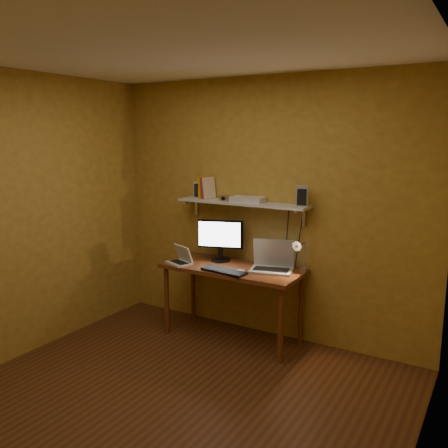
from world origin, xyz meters
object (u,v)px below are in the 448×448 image
Objects in this scene: router at (248,199)px; shelf_camera at (224,198)px; speaker_left at (200,190)px; wall_shelf at (242,203)px; keyboard at (224,271)px; mouse at (240,271)px; laptop at (272,262)px; monitor at (221,238)px; speaker_right at (302,196)px; desk at (232,275)px; netbook at (181,259)px; desk_lamp at (300,252)px.

shelf_camera is at bearing -160.85° from router.
speaker_left reaches higher than shelf_camera.
keyboard is (0.03, -0.41, -0.60)m from wall_shelf.
laptop is at bearing 28.65° from mouse.
wall_shelf reaches higher than monitor.
laptop reaches higher than keyboard.
mouse is 0.91m from speaker_right.
desk is 0.24m from mouse.
shelf_camera reaches higher than desk.
router is (0.06, 0.00, 0.04)m from wall_shelf.
desk is at bearing 40.91° from netbook.
laptop is at bearing -14.22° from wall_shelf.
speaker_right is at bearing -2.06° from router.
speaker_right reaches higher than desk.
speaker_left is at bearing 166.67° from shelf_camera.
desk is 0.77m from router.
desk_lamp is (0.27, 0.03, 0.13)m from laptop.
monitor reaches higher than keyboard.
speaker_left is at bearing 158.90° from speaker_right.
monitor is 2.57× the size of speaker_left.
router is (0.06, 0.20, 0.74)m from desk.
speaker_right is at bearing -8.78° from speaker_left.
shelf_camera reaches higher than monitor.
wall_shelf is 0.70m from mouse.
netbook reaches higher than keyboard.
router is (-0.33, 0.10, 0.58)m from laptop.
netbook is 1.58× the size of speaker_right.
keyboard is 0.98m from speaker_left.
netbook is (-0.50, -0.17, 0.14)m from desk.
netbook is at bearing -165.61° from desk_lamp.
laptop is at bearing 38.65° from netbook.
shelf_camera is (-0.33, 0.26, 0.64)m from mouse.
speaker_left reaches higher than desk.
speaker_right is at bearing 39.03° from netbook.
monitor is at bearing 163.23° from speaker_right.
speaker_left reaches higher than netbook.
laptop is 0.33m from mouse.
monitor is 0.42m from shelf_camera.
netbook is at bearing -143.83° from wall_shelf.
desk_lamp is at bearing -6.93° from router.
desk_lamp is at bearing -11.29° from speaker_left.
mouse is 0.45× the size of speaker_right.
desk is at bearing -90.00° from wall_shelf.
keyboard is at bearing -59.26° from shelf_camera.
wall_shelf is 16.12× the size of mouse.
mouse is at bearing -37.99° from shelf_camera.
desk is 0.72m from wall_shelf.
desk is at bearing -107.01° from router.
desk_lamp is 1.95× the size of speaker_right.
shelf_camera is (0.05, -0.01, 0.42)m from monitor.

